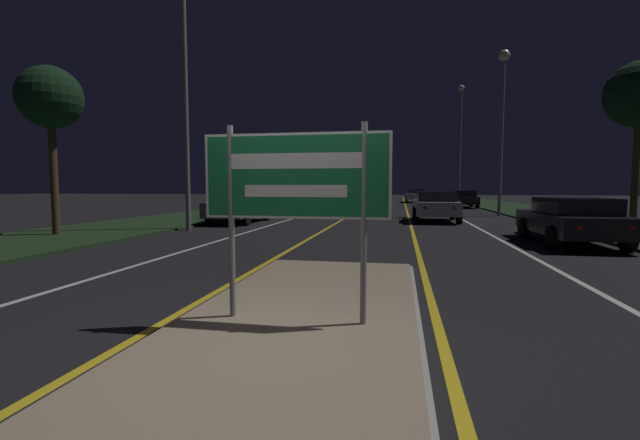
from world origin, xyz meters
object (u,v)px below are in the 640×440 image
(car_receding_3, at_px, (416,195))
(car_approaching_0, at_px, (240,206))
(streetlight_left_near, at_px, (184,20))
(streetlight_right_near, at_px, (503,102))
(car_receding_1, at_px, (436,205))
(car_receding_0, at_px, (571,219))
(streetlight_right_far, at_px, (460,131))
(car_receding_2, at_px, (463,198))
(car_approaching_1, at_px, (348,199))
(highway_sign, at_px, (295,184))

(car_receding_3, xyz_separation_m, car_approaching_0, (-8.66, -25.94, -0.00))
(streetlight_left_near, distance_m, car_approaching_0, 7.81)
(streetlight_right_near, bearing_deg, car_receding_3, 101.22)
(streetlight_left_near, xyz_separation_m, car_receding_1, (9.38, 5.86, -6.85))
(car_receding_0, height_order, car_receding_1, car_receding_1)
(car_receding_1, bearing_deg, streetlight_right_far, 79.46)
(streetlight_right_far, distance_m, car_receding_2, 6.90)
(streetlight_left_near, relative_size, streetlight_right_far, 1.11)
(car_receding_0, relative_size, car_approaching_1, 1.02)
(car_approaching_0, bearing_deg, streetlight_right_far, 58.96)
(car_receding_2, bearing_deg, car_approaching_0, -126.53)
(highway_sign, height_order, car_approaching_1, highway_sign)
(car_approaching_0, bearing_deg, streetlight_right_near, 27.63)
(car_receding_2, distance_m, car_approaching_1, 9.84)
(streetlight_right_near, bearing_deg, car_receding_2, 93.54)
(car_receding_3, bearing_deg, streetlight_right_far, -59.46)
(car_receding_1, xyz_separation_m, car_receding_3, (-0.11, 23.78, 0.01))
(car_receding_0, height_order, car_receding_2, car_receding_2)
(highway_sign, relative_size, car_approaching_1, 0.52)
(car_receding_2, distance_m, car_receding_3, 10.38)
(car_receding_0, distance_m, car_receding_1, 8.00)
(car_approaching_0, bearing_deg, car_receding_3, 71.54)
(streetlight_left_near, bearing_deg, car_receding_3, 72.62)
(car_receding_0, xyz_separation_m, car_approaching_0, (-11.91, 5.19, 0.05))
(streetlight_right_near, xyz_separation_m, streetlight_right_far, (-0.40, 13.56, 0.13))
(streetlight_left_near, bearing_deg, highway_sign, -56.61)
(streetlight_left_near, height_order, car_approaching_0, streetlight_left_near)
(car_receding_1, distance_m, car_approaching_1, 10.04)
(car_receding_1, bearing_deg, streetlight_left_near, -148.00)
(highway_sign, bearing_deg, car_receding_1, 80.00)
(streetlight_right_far, relative_size, car_receding_2, 2.14)
(car_receding_1, distance_m, car_receding_3, 23.78)
(car_receding_1, bearing_deg, car_approaching_0, -166.15)
(car_approaching_1, bearing_deg, car_receding_0, -62.57)
(car_receding_0, height_order, car_approaching_0, car_approaching_0)
(highway_sign, bearing_deg, streetlight_left_near, 123.39)
(car_receding_0, xyz_separation_m, car_receding_2, (0.00, 21.27, 0.01))
(streetlight_left_near, bearing_deg, car_receding_0, -6.79)
(highway_sign, distance_m, car_approaching_1, 24.60)
(streetlight_left_near, relative_size, car_receding_2, 2.38)
(car_receding_1, bearing_deg, car_receding_0, -66.82)
(car_receding_1, distance_m, car_receding_2, 14.27)
(car_receding_1, bearing_deg, car_approaching_1, 120.82)
(streetlight_left_near, height_order, car_receding_3, streetlight_left_near)
(highway_sign, relative_size, car_receding_0, 0.51)
(highway_sign, relative_size, streetlight_left_near, 0.20)
(streetlight_right_far, distance_m, car_receding_3, 8.77)
(streetlight_right_far, bearing_deg, car_approaching_0, -121.04)
(car_receding_0, xyz_separation_m, car_receding_3, (-3.25, 31.13, 0.05))
(highway_sign, relative_size, car_approaching_0, 0.49)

